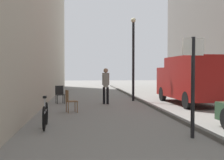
{
  "coord_description": "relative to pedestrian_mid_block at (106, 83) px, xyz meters",
  "views": [
    {
      "loc": [
        -1.8,
        -1.43,
        1.73
      ],
      "look_at": [
        -0.15,
        14.16,
        1.25
      ],
      "focal_mm": 47.45,
      "sensor_mm": 36.0,
      "label": 1
    }
  ],
  "objects": [
    {
      "name": "street_sign_post",
      "position": [
        1.57,
        -8.02,
        0.47
      ],
      "size": [
        0.59,
        0.15,
        2.6
      ],
      "rotation": [
        0.0,
        0.0,
        3.34
      ],
      "color": "black",
      "rests_on": "ground_plane"
    },
    {
      "name": "bicycle_leaning",
      "position": [
        -2.37,
        -6.22,
        -0.7
      ],
      "size": [
        0.15,
        1.77,
        0.98
      ],
      "rotation": [
        0.0,
        0.0,
        0.05
      ],
      "color": "black",
      "rests_on": "ground_plane"
    },
    {
      "name": "ground_plane",
      "position": [
        0.5,
        -1.91,
        -1.08
      ],
      "size": [
        80.0,
        80.0,
        0.0
      ],
      "primitive_type": "plane",
      "color": "gray"
    },
    {
      "name": "kerb_strip",
      "position": [
        2.08,
        -1.91,
        -1.02
      ],
      "size": [
        0.16,
        40.0,
        0.12
      ],
      "primitive_type": "cube",
      "color": "#615F5B",
      "rests_on": "ground_plane"
    },
    {
      "name": "lamp_post",
      "position": [
        1.7,
        1.4,
        1.64
      ],
      "size": [
        0.28,
        0.28,
        4.76
      ],
      "color": "black",
      "rests_on": "ground_plane"
    },
    {
      "name": "cafe_chair_near_window",
      "position": [
        -2.41,
        0.56,
        -0.53
      ],
      "size": [
        0.54,
        0.54,
        0.94
      ],
      "rotation": [
        0.0,
        0.0,
        3.42
      ],
      "color": "black",
      "rests_on": "ground_plane"
    },
    {
      "name": "pedestrian_mid_block",
      "position": [
        0.0,
        0.0,
        0.0
      ],
      "size": [
        0.37,
        0.25,
        1.87
      ],
      "rotation": [
        0.0,
        0.0,
        -0.18
      ],
      "color": "black",
      "rests_on": "ground_plane"
    },
    {
      "name": "cafe_chair_by_doorway",
      "position": [
        -1.76,
        -3.01,
        -0.53
      ],
      "size": [
        0.54,
        0.54,
        0.94
      ],
      "rotation": [
        0.0,
        0.0,
        4.97
      ],
      "color": "brown",
      "rests_on": "ground_plane"
    },
    {
      "name": "delivery_van",
      "position": [
        4.34,
        -0.56,
        0.23
      ],
      "size": [
        2.09,
        5.42,
        2.45
      ],
      "rotation": [
        0.0,
        0.0,
        0.02
      ],
      "color": "maroon",
      "rests_on": "ground_plane"
    }
  ]
}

